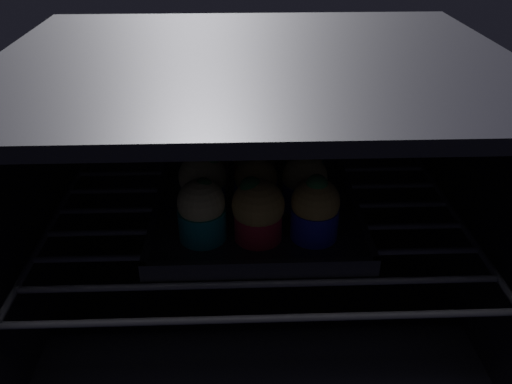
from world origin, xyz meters
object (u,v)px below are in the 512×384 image
(muffin_row1_col1, at_px, (258,186))
(muffin_row1_col0, at_px, (203,183))
(muffin_row1_col2, at_px, (304,183))
(muffin_row2_col1, at_px, (257,159))
(muffin_row0_col2, at_px, (315,209))
(baking_tray, at_px, (256,210))
(muffin_row0_col1, at_px, (258,211))
(muffin_row2_col2, at_px, (304,161))
(muffin_row2_col0, at_px, (208,161))
(muffin_row0_col0, at_px, (202,210))

(muffin_row1_col1, bearing_deg, muffin_row1_col0, 178.19)
(muffin_row1_col2, height_order, muffin_row2_col1, muffin_row1_col2)
(muffin_row0_col2, bearing_deg, muffin_row1_col1, 133.83)
(baking_tray, xyz_separation_m, muffin_row0_col1, (-0.00, -0.07, 0.04))
(muffin_row0_col1, height_order, muffin_row0_col2, muffin_row0_col2)
(muffin_row2_col2, bearing_deg, baking_tray, -136.68)
(muffin_row1_col0, height_order, muffin_row2_col0, muffin_row1_col0)
(muffin_row0_col0, height_order, muffin_row0_col2, muffin_row0_col2)
(muffin_row2_col1, bearing_deg, baking_tray, -93.40)
(muffin_row0_col1, xyz_separation_m, muffin_row1_col1, (0.00, 0.07, -0.00))
(muffin_row2_col1, bearing_deg, muffin_row1_col1, -91.33)
(muffin_row0_col2, distance_m, muffin_row1_col0, 0.15)
(muffin_row2_col1, bearing_deg, muffin_row2_col0, -175.97)
(muffin_row0_col2, xyz_separation_m, muffin_row1_col2, (-0.00, 0.07, -0.00))
(muffin_row0_col1, xyz_separation_m, muffin_row1_col2, (0.06, 0.07, -0.00))
(muffin_row1_col0, relative_size, muffin_row2_col0, 1.04)
(muffin_row1_col1, distance_m, muffin_row2_col2, 0.09)
(muffin_row0_col2, height_order, muffin_row1_col1, muffin_row0_col2)
(muffin_row0_col1, relative_size, muffin_row2_col1, 1.07)
(muffin_row0_col2, height_order, muffin_row2_col0, muffin_row0_col2)
(muffin_row0_col1, height_order, muffin_row1_col1, muffin_row0_col1)
(muffin_row2_col2, bearing_deg, muffin_row0_col2, -90.94)
(muffin_row0_col1, bearing_deg, muffin_row0_col2, 0.38)
(muffin_row1_col0, relative_size, muffin_row1_col1, 1.11)
(muffin_row0_col2, distance_m, muffin_row1_col2, 0.07)
(baking_tray, xyz_separation_m, muffin_row1_col2, (0.06, -0.00, 0.04))
(muffin_row0_col2, distance_m, muffin_row2_col0, 0.19)
(muffin_row1_col1, xyz_separation_m, muffin_row2_col2, (0.07, 0.07, 0.00))
(baking_tray, height_order, muffin_row2_col0, muffin_row2_col0)
(muffin_row2_col0, height_order, muffin_row2_col2, muffin_row2_col0)
(muffin_row1_col1, height_order, muffin_row2_col2, same)
(muffin_row0_col0, xyz_separation_m, muffin_row2_col1, (0.07, 0.13, -0.00))
(muffin_row0_col1, bearing_deg, muffin_row1_col2, 47.25)
(baking_tray, bearing_deg, muffin_row1_col0, 179.17)
(muffin_row1_col2, bearing_deg, baking_tray, 179.42)
(muffin_row1_col0, bearing_deg, muffin_row2_col2, 25.09)
(muffin_row0_col1, distance_m, muffin_row2_col1, 0.14)
(muffin_row0_col0, distance_m, muffin_row1_col2, 0.15)
(baking_tray, bearing_deg, muffin_row2_col1, 86.60)
(muffin_row0_col0, distance_m, muffin_row0_col1, 0.07)
(muffin_row0_col1, bearing_deg, muffin_row1_col0, 133.98)
(baking_tray, bearing_deg, muffin_row0_col0, -135.01)
(muffin_row1_col2, xyz_separation_m, muffin_row2_col0, (-0.13, 0.06, 0.00))
(baking_tray, bearing_deg, muffin_row0_col1, -90.49)
(muffin_row1_col1, bearing_deg, muffin_row2_col2, 44.88)
(muffin_row1_col0, distance_m, muffin_row2_col2, 0.15)
(muffin_row0_col0, relative_size, muffin_row0_col2, 0.95)
(muffin_row1_col2, distance_m, muffin_row2_col1, 0.09)
(muffin_row0_col0, relative_size, muffin_row1_col2, 0.99)
(muffin_row0_col1, bearing_deg, baking_tray, 89.51)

